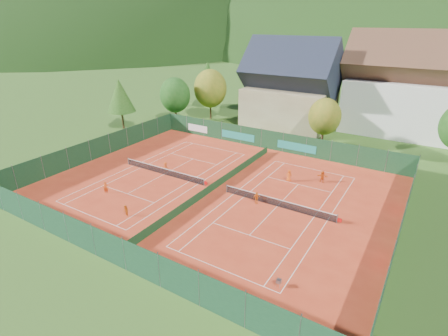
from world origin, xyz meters
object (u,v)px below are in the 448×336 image
at_px(player_left_near, 106,188).
at_px(player_right_far_b, 322,177).
at_px(ball_hopper, 279,281).
at_px(player_left_far, 166,167).
at_px(hotel_block_a, 410,91).
at_px(player_left_mid, 126,211).
at_px(player_right_far_a, 289,176).
at_px(chalet, 290,90).
at_px(player_right_near, 257,198).

distance_m(player_left_near, player_right_far_b, 26.03).
height_order(ball_hopper, player_left_far, player_left_far).
xyz_separation_m(ball_hopper, player_left_far, (-21.32, 11.99, 0.16)).
bearing_deg(hotel_block_a, player_right_far_b, -101.88).
bearing_deg(player_left_mid, player_right_far_a, 71.96).
height_order(hotel_block_a, player_right_far_b, hotel_block_a).
distance_m(ball_hopper, player_left_far, 24.46).
xyz_separation_m(chalet, player_right_far_a, (9.63, -23.33, -5.86)).
height_order(player_left_mid, player_right_near, player_right_near).
height_order(player_right_far_a, player_right_far_b, player_right_far_a).
height_order(ball_hopper, player_left_mid, player_left_mid).
bearing_deg(player_right_far_b, player_right_near, 51.39).
relative_size(ball_hopper, player_left_near, 0.55).
xyz_separation_m(hotel_block_a, player_left_mid, (-20.42, -46.00, -6.77)).
height_order(player_left_mid, player_right_far_a, player_right_far_a).
distance_m(hotel_block_a, player_right_near, 38.53).
bearing_deg(ball_hopper, chalet, 111.27).
bearing_deg(player_right_near, player_right_far_b, 6.00).
relative_size(player_left_near, player_left_mid, 1.17).
distance_m(player_left_mid, player_right_near, 13.90).
relative_size(ball_hopper, player_right_far_a, 0.52).
distance_m(hotel_block_a, player_left_far, 43.34).
bearing_deg(player_right_far_b, ball_hopper, 85.70).
xyz_separation_m(hotel_block_a, player_right_far_b, (-5.77, -27.43, -6.63)).
relative_size(hotel_block_a, player_right_far_a, 14.13).
bearing_deg(player_left_near, chalet, 37.99).
height_order(player_right_near, player_right_far_b, player_right_far_b).
height_order(player_left_near, player_right_far_b, player_right_far_b).
bearing_deg(ball_hopper, hotel_block_a, 86.47).
xyz_separation_m(hotel_block_a, player_right_near, (-10.24, -36.54, -6.68)).
xyz_separation_m(chalet, player_left_near, (-7.21, -37.56, -5.90)).
height_order(player_left_near, player_right_near, player_left_near).
xyz_separation_m(player_left_near, player_right_far_b, (20.43, 16.13, 0.03)).
height_order(chalet, player_right_far_b, chalet).
bearing_deg(chalet, player_left_mid, -92.04).
xyz_separation_m(chalet, player_left_far, (-5.24, -29.30, -5.91)).
relative_size(hotel_block_a, player_left_far, 15.13).
bearing_deg(player_left_mid, hotel_block_a, 81.56).
height_order(ball_hopper, player_left_near, player_left_near).
xyz_separation_m(hotel_block_a, player_right_far_a, (-9.37, -29.33, -6.62)).
bearing_deg(player_left_mid, ball_hopper, 11.27).
xyz_separation_m(chalet, player_left_mid, (-1.42, -40.00, -6.01)).
relative_size(chalet, player_right_far_a, 10.60).
relative_size(chalet, player_left_mid, 13.15).
height_order(hotel_block_a, player_right_far_a, hotel_block_a).
distance_m(player_left_far, player_right_near, 14.05).
relative_size(player_left_far, player_right_far_b, 0.95).
bearing_deg(player_right_near, player_right_far_a, 25.30).
bearing_deg(chalet, player_right_near, -73.99).
xyz_separation_m(player_left_near, player_right_far_a, (16.83, 14.23, 0.04)).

